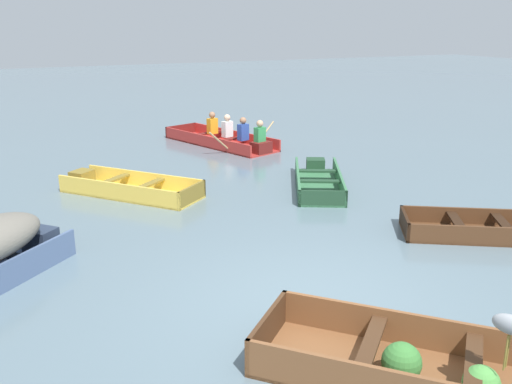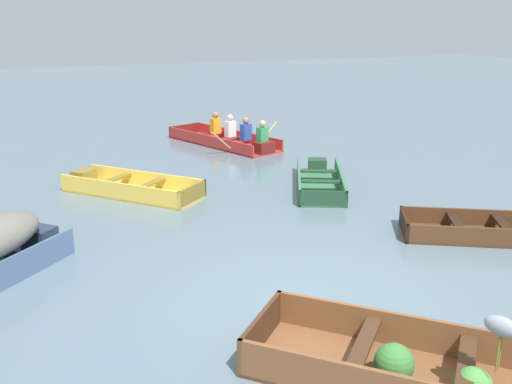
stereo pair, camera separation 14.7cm
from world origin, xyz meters
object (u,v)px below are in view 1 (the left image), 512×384
skiff_green_near_moored (318,180)px  rowboat_red_with_crew (226,139)px  dinghy_wooden_brown_foreground (436,371)px  skiff_dark_varnish_mid_moored (486,229)px  skiff_yellow_far_moored (126,188)px

skiff_green_near_moored → rowboat_red_with_crew: (-0.30, 4.51, 0.10)m
dinghy_wooden_brown_foreground → skiff_green_near_moored: dinghy_wooden_brown_foreground is taller
skiff_green_near_moored → skiff_dark_varnish_mid_moored: size_ratio=1.11×
skiff_green_near_moored → skiff_yellow_far_moored: (-3.86, 1.11, 0.01)m
skiff_green_near_moored → skiff_yellow_far_moored: size_ratio=1.01×
skiff_dark_varnish_mid_moored → rowboat_red_with_crew: rowboat_red_with_crew is taller
dinghy_wooden_brown_foreground → skiff_dark_varnish_mid_moored: size_ratio=1.21×
skiff_green_near_moored → rowboat_red_with_crew: bearing=93.8°
rowboat_red_with_crew → skiff_dark_varnish_mid_moored: bearing=-81.2°
dinghy_wooden_brown_foreground → rowboat_red_with_crew: size_ratio=0.81×
skiff_green_near_moored → skiff_dark_varnish_mid_moored: skiff_green_near_moored is taller
dinghy_wooden_brown_foreground → rowboat_red_with_crew: 11.23m
dinghy_wooden_brown_foreground → skiff_yellow_far_moored: bearing=99.7°
rowboat_red_with_crew → skiff_green_near_moored: bearing=-86.2°
dinghy_wooden_brown_foreground → skiff_green_near_moored: 6.97m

